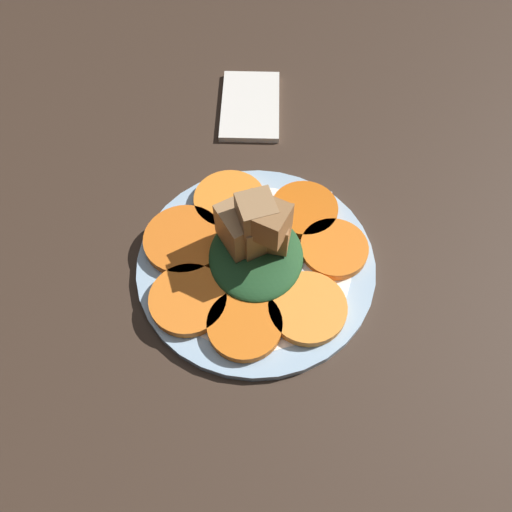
% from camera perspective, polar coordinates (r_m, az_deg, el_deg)
% --- Properties ---
extents(table_slab, '(1.20, 1.20, 0.02)m').
position_cam_1_polar(table_slab, '(0.55, 0.00, -1.69)').
color(table_slab, '#38281E').
rests_on(table_slab, ground).
extents(plate, '(0.25, 0.25, 0.01)m').
position_cam_1_polar(plate, '(0.54, 0.00, -0.88)').
color(plate, '#99B7D1').
rests_on(plate, table_slab).
extents(carrot_slice_0, '(0.07, 0.07, 0.01)m').
position_cam_1_polar(carrot_slice_0, '(0.56, 5.55, 5.32)').
color(carrot_slice_0, '#D45E12').
rests_on(carrot_slice_0, plate).
extents(carrot_slice_1, '(0.08, 0.08, 0.01)m').
position_cam_1_polar(carrot_slice_1, '(0.57, -3.03, 6.38)').
color(carrot_slice_1, orange).
rests_on(carrot_slice_1, plate).
extents(carrot_slice_2, '(0.09, 0.09, 0.01)m').
position_cam_1_polar(carrot_slice_2, '(0.54, -8.23, 1.84)').
color(carrot_slice_2, orange).
rests_on(carrot_slice_2, plate).
extents(carrot_slice_3, '(0.08, 0.08, 0.01)m').
position_cam_1_polar(carrot_slice_3, '(0.51, -7.76, -4.96)').
color(carrot_slice_3, orange).
rests_on(carrot_slice_3, plate).
extents(carrot_slice_4, '(0.07, 0.07, 0.01)m').
position_cam_1_polar(carrot_slice_4, '(0.49, -1.31, -7.89)').
color(carrot_slice_4, orange).
rests_on(carrot_slice_4, plate).
extents(carrot_slice_5, '(0.08, 0.08, 0.01)m').
position_cam_1_polar(carrot_slice_5, '(0.50, 5.89, -5.92)').
color(carrot_slice_5, orange).
rests_on(carrot_slice_5, plate).
extents(carrot_slice_6, '(0.07, 0.07, 0.01)m').
position_cam_1_polar(carrot_slice_6, '(0.54, 8.90, 0.83)').
color(carrot_slice_6, orange).
rests_on(carrot_slice_6, plate).
extents(center_pile, '(0.11, 0.10, 0.09)m').
position_cam_1_polar(center_pile, '(0.51, 0.17, 1.99)').
color(center_pile, '#1E4723').
rests_on(center_pile, plate).
extents(fork, '(0.17, 0.06, 0.00)m').
position_cam_1_polar(fork, '(0.53, 6.25, -0.17)').
color(fork, silver).
rests_on(fork, plate).
extents(napkin, '(0.13, 0.08, 0.01)m').
position_cam_1_polar(napkin, '(0.69, -0.65, 16.83)').
color(napkin, silver).
rests_on(napkin, table_slab).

